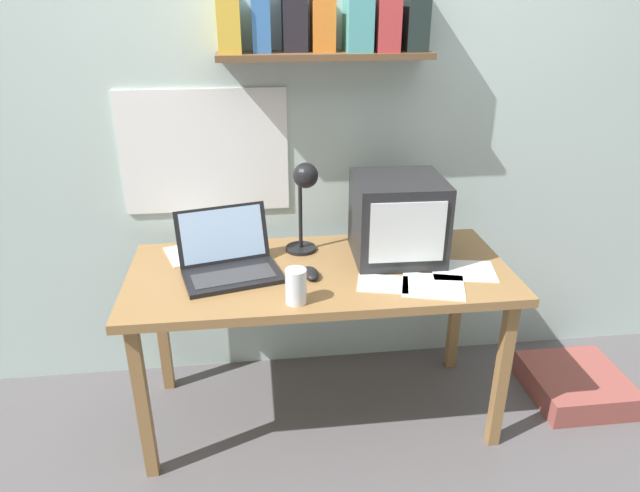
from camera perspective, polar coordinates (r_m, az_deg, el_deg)
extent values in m
plane|color=#595558|center=(2.61, 0.00, -16.25)|extent=(12.00, 12.00, 0.00)
cube|color=silver|center=(2.46, -1.28, 14.95)|extent=(5.60, 0.06, 2.60)
cube|color=white|center=(2.47, -11.43, 9.18)|extent=(0.69, 0.01, 0.52)
cube|color=brown|center=(2.33, 0.51, 18.52)|extent=(0.84, 0.18, 0.02)
cube|color=gold|center=(2.32, -9.09, 21.08)|extent=(0.09, 0.15, 0.21)
cube|color=#3970B6|center=(2.33, -5.98, 21.90)|extent=(0.07, 0.12, 0.26)
cube|color=black|center=(2.34, -2.57, 21.50)|extent=(0.09, 0.11, 0.22)
cube|color=orange|center=(2.35, 0.28, 21.16)|extent=(0.09, 0.12, 0.19)
cube|color=#4EA2A4|center=(2.35, 3.81, 21.33)|extent=(0.10, 0.16, 0.20)
cube|color=#C03A3C|center=(2.37, 6.59, 21.17)|extent=(0.09, 0.16, 0.20)
cube|color=#1F2B29|center=(2.40, 9.47, 21.61)|extent=(0.08, 0.15, 0.24)
cube|color=olive|center=(2.23, 0.00, -2.75)|extent=(1.48, 0.65, 0.03)
cube|color=olive|center=(2.23, -17.31, -14.78)|extent=(0.04, 0.05, 0.67)
cube|color=olive|center=(2.37, 17.72, -12.22)|extent=(0.04, 0.05, 0.67)
cube|color=olive|center=(2.66, -15.53, -7.63)|extent=(0.04, 0.05, 0.67)
cube|color=olive|center=(2.78, 13.43, -5.91)|extent=(0.04, 0.05, 0.67)
cube|color=#232326|center=(2.29, 7.75, 2.80)|extent=(0.36, 0.34, 0.33)
cube|color=silver|center=(2.14, 8.76, 1.32)|extent=(0.28, 0.02, 0.24)
cube|color=black|center=(2.18, -8.73, -3.01)|extent=(0.40, 0.30, 0.02)
cube|color=#38383A|center=(2.16, -8.65, -2.96)|extent=(0.32, 0.19, 0.00)
cube|color=black|center=(2.26, -9.72, 1.16)|extent=(0.36, 0.16, 0.21)
cube|color=#A6C8F1|center=(2.26, -9.72, 1.16)|extent=(0.33, 0.14, 0.19)
cylinder|color=black|center=(2.38, -1.92, -0.24)|extent=(0.13, 0.13, 0.01)
cylinder|color=black|center=(2.32, -1.98, 3.60)|extent=(0.02, 0.02, 0.33)
sphere|color=black|center=(2.21, -1.46, 7.07)|extent=(0.10, 0.10, 0.10)
cylinder|color=white|center=(1.97, -2.42, -4.03)|extent=(0.07, 0.07, 0.13)
cylinder|color=orange|center=(1.98, -2.41, -4.49)|extent=(0.07, 0.07, 0.09)
ellipsoid|color=black|center=(2.16, -0.95, -2.74)|extent=(0.07, 0.11, 0.03)
cube|color=white|center=(2.28, 14.12, -2.40)|extent=(0.27, 0.23, 0.00)
cube|color=white|center=(2.13, 6.32, -3.77)|extent=(0.21, 0.18, 0.00)
cube|color=white|center=(2.41, -12.59, -0.71)|extent=(0.26, 0.26, 0.00)
cube|color=white|center=(2.14, 11.25, -3.95)|extent=(0.27, 0.25, 0.00)
cube|color=#964A43|center=(2.91, 24.19, -12.50)|extent=(0.41, 0.41, 0.12)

